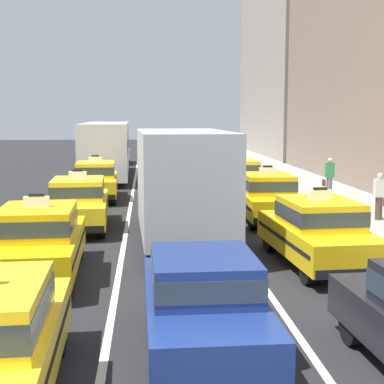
# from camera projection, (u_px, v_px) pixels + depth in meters

# --- Properties ---
(lane_stripe_left_center) EXTENTS (0.14, 80.00, 0.01)m
(lane_stripe_left_center) POSITION_uv_depth(u_px,v_px,m) (132.00, 199.00, 25.12)
(lane_stripe_left_center) COLOR silver
(lane_stripe_left_center) RESTS_ON ground
(lane_stripe_center_right) EXTENTS (0.14, 80.00, 0.01)m
(lane_stripe_center_right) POSITION_uv_depth(u_px,v_px,m) (204.00, 198.00, 25.37)
(lane_stripe_center_right) COLOR silver
(lane_stripe_center_right) RESTS_ON ground
(sidewalk_curb) EXTENTS (4.00, 90.00, 0.15)m
(sidewalk_curb) POSITION_uv_depth(u_px,v_px,m) (369.00, 214.00, 20.87)
(sidewalk_curb) COLOR #9E9993
(sidewalk_curb) RESTS_ON ground
(taxi_left_second) EXTENTS (2.00, 4.63, 1.96)m
(taxi_left_second) POSITION_uv_depth(u_px,v_px,m) (39.00, 240.00, 12.82)
(taxi_left_second) COLOR black
(taxi_left_second) RESTS_ON ground
(taxi_left_third) EXTENTS (2.03, 4.64, 1.96)m
(taxi_left_third) POSITION_uv_depth(u_px,v_px,m) (79.00, 202.00, 18.37)
(taxi_left_third) COLOR black
(taxi_left_third) RESTS_ON ground
(taxi_left_fourth) EXTENTS (2.00, 4.63, 1.96)m
(taxi_left_fourth) POSITION_uv_depth(u_px,v_px,m) (96.00, 180.00, 24.72)
(taxi_left_fourth) COLOR black
(taxi_left_fourth) RESTS_ON ground
(bus_left_fifth) EXTENTS (2.77, 11.25, 3.22)m
(bus_left_fifth) POSITION_uv_depth(u_px,v_px,m) (107.00, 147.00, 33.31)
(bus_left_fifth) COLOR black
(bus_left_fifth) RESTS_ON ground
(sedan_left_sixth) EXTENTS (1.78, 4.31, 1.58)m
(sedan_left_sixth) POSITION_uv_depth(u_px,v_px,m) (118.00, 152.00, 42.95)
(sedan_left_sixth) COLOR black
(sedan_left_sixth) RESTS_ON ground
(sedan_center_nearest) EXTENTS (1.82, 4.32, 1.58)m
(sedan_center_nearest) POSITION_uv_depth(u_px,v_px,m) (203.00, 300.00, 8.82)
(sedan_center_nearest) COLOR black
(sedan_center_nearest) RESTS_ON ground
(box_truck_center_second) EXTENTS (2.51, 7.05, 3.27)m
(box_truck_center_second) POSITION_uv_depth(u_px,v_px,m) (180.00, 183.00, 16.00)
(box_truck_center_second) COLOR black
(box_truck_center_second) RESTS_ON ground
(taxi_center_third) EXTENTS (1.87, 4.58, 1.96)m
(taxi_center_third) POSITION_uv_depth(u_px,v_px,m) (168.00, 186.00, 22.52)
(taxi_center_third) COLOR black
(taxi_center_third) RESTS_ON ground
(taxi_right_second) EXTENTS (2.08, 4.66, 1.96)m
(taxi_right_second) POSITION_uv_depth(u_px,v_px,m) (317.00, 231.00, 13.90)
(taxi_right_second) COLOR black
(taxi_right_second) RESTS_ON ground
(taxi_right_third) EXTENTS (1.84, 4.57, 1.96)m
(taxi_right_third) POSITION_uv_depth(u_px,v_px,m) (266.00, 196.00, 19.77)
(taxi_right_third) COLOR black
(taxi_right_third) RESTS_ON ground
(taxi_right_fourth) EXTENTS (1.89, 4.59, 1.96)m
(taxi_right_fourth) POSITION_uv_depth(u_px,v_px,m) (238.00, 177.00, 25.80)
(taxi_right_fourth) COLOR black
(taxi_right_fourth) RESTS_ON ground
(pedestrian_mid_block) EXTENTS (0.47, 0.24, 1.74)m
(pedestrian_mid_block) POSITION_uv_depth(u_px,v_px,m) (329.00, 178.00, 24.05)
(pedestrian_mid_block) COLOR slate
(pedestrian_mid_block) RESTS_ON sidewalk_curb
(pedestrian_trailing) EXTENTS (0.47, 0.24, 1.60)m
(pedestrian_trailing) POSITION_uv_depth(u_px,v_px,m) (380.00, 196.00, 19.22)
(pedestrian_trailing) COLOR #473828
(pedestrian_trailing) RESTS_ON sidewalk_curb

